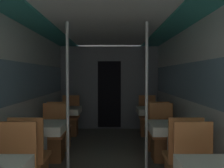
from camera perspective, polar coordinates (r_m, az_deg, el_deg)
The scene contains 18 objects.
wall_left at distance 4.16m, azimuth -20.22°, elevation -2.42°, with size 0.05×8.49×2.29m.
wall_right at distance 4.11m, azimuth 18.58°, elevation -2.46°, with size 0.05×8.49×2.29m.
ceiling_panel at distance 3.98m, azimuth -0.95°, elevation 14.23°, with size 2.75×8.49×0.07m.
bulkhead_far at distance 6.95m, azimuth -0.45°, elevation -0.87°, with size 2.69×0.09×2.29m.
dining_table_left_1 at distance 3.97m, azimuth -15.28°, elevation -10.19°, with size 0.66×0.66×0.76m.
chair_left_near_1 at distance 3.52m, azimuth -17.96°, elevation -17.85°, with size 0.43×0.43×0.98m.
chair_left_far_1 at distance 4.62m, azimuth -13.20°, elevation -12.95°, with size 0.43×0.43×0.98m.
support_pole_left_1 at distance 3.82m, azimuth -9.96°, elevation -3.19°, with size 0.05×0.05×2.29m.
dining_table_left_2 at distance 5.70m, azimuth -10.42°, elevation -6.44°, with size 0.66×0.66×0.76m.
chair_left_near_2 at distance 5.19m, azimuth -11.64°, elevation -11.27°, with size 0.43×0.43×0.98m.
chair_left_far_2 at distance 6.35m, azimuth -9.39°, elevation -8.82°, with size 0.43×0.43×0.98m.
dining_table_right_1 at distance 3.94m, azimuth 13.47°, elevation -10.29°, with size 0.66×0.66×0.76m.
chair_right_near_1 at distance 3.48m, azimuth 15.82°, elevation -18.07°, with size 0.43×0.43×0.98m.
chair_right_far_1 at distance 4.59m, azimuth 11.66°, elevation -13.04°, with size 0.43×0.43×0.98m.
support_pole_right_1 at distance 3.80m, azimuth 8.06°, elevation -3.21°, with size 0.05×0.05×2.29m.
dining_table_right_2 at distance 5.68m, azimuth 9.26°, elevation -6.47°, with size 0.66×0.66×0.76m.
chair_right_near_2 at distance 5.16m, azimuth 10.31°, elevation -11.34°, with size 0.43×0.43×0.98m.
chair_right_far_2 at distance 6.32m, azimuth 8.37°, elevation -8.85°, with size 0.43×0.43×0.98m.
Camera 1 is at (0.07, -1.04, 1.49)m, focal length 40.00 mm.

